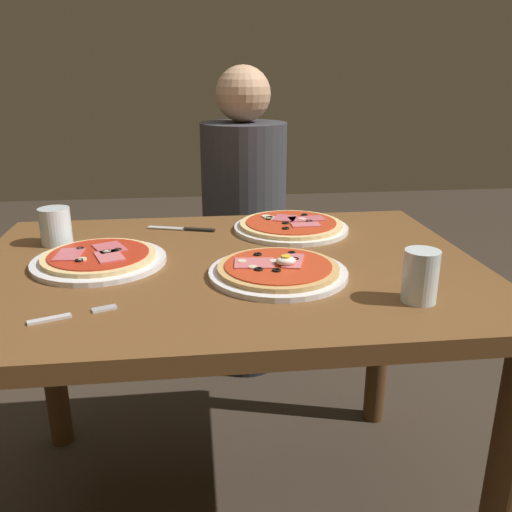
# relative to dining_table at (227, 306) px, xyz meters

# --- Properties ---
(ground_plane) EXTENTS (8.00, 8.00, 0.00)m
(ground_plane) POSITION_rel_dining_table_xyz_m (0.00, 0.00, -0.62)
(ground_plane) COLOR #382D23
(dining_table) EXTENTS (1.18, 0.86, 0.73)m
(dining_table) POSITION_rel_dining_table_xyz_m (0.00, 0.00, 0.00)
(dining_table) COLOR brown
(dining_table) RESTS_ON ground
(pizza_foreground) EXTENTS (0.30, 0.30, 0.05)m
(pizza_foreground) POSITION_rel_dining_table_xyz_m (0.11, -0.10, 0.12)
(pizza_foreground) COLOR white
(pizza_foreground) RESTS_ON dining_table
(pizza_across_left) EXTENTS (0.31, 0.31, 0.03)m
(pizza_across_left) POSITION_rel_dining_table_xyz_m (-0.29, 0.03, 0.12)
(pizza_across_left) COLOR white
(pizza_across_left) RESTS_ON dining_table
(pizza_across_right) EXTENTS (0.32, 0.32, 0.03)m
(pizza_across_right) POSITION_rel_dining_table_xyz_m (0.20, 0.25, 0.12)
(pizza_across_right) COLOR white
(pizza_across_right) RESTS_ON dining_table
(water_glass_near) EXTENTS (0.08, 0.08, 0.09)m
(water_glass_near) POSITION_rel_dining_table_xyz_m (-0.42, 0.19, 0.15)
(water_glass_near) COLOR silver
(water_glass_near) RESTS_ON dining_table
(water_glass_far) EXTENTS (0.07, 0.07, 0.10)m
(water_glass_far) POSITION_rel_dining_table_xyz_m (0.36, -0.27, 0.16)
(water_glass_far) COLOR silver
(water_glass_far) RESTS_ON dining_table
(fork) EXTENTS (0.15, 0.07, 0.00)m
(fork) POSITION_rel_dining_table_xyz_m (-0.31, -0.26, 0.11)
(fork) COLOR silver
(fork) RESTS_ON dining_table
(knife) EXTENTS (0.19, 0.08, 0.01)m
(knife) POSITION_rel_dining_table_xyz_m (-0.09, 0.28, 0.12)
(knife) COLOR silver
(knife) RESTS_ON dining_table
(diner_person) EXTENTS (0.32, 0.32, 1.18)m
(diner_person) POSITION_rel_dining_table_xyz_m (0.12, 0.82, -0.06)
(diner_person) COLOR black
(diner_person) RESTS_ON ground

